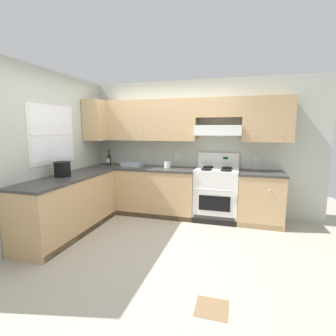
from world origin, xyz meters
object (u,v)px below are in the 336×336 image
(stove, at_px, (216,194))
(paper_towel_roll, at_px, (167,165))
(wine_bottle, at_px, (109,159))
(bowl, at_px, (132,165))
(bucket, at_px, (62,169))

(stove, height_order, paper_towel_roll, stove)
(wine_bottle, height_order, bowl, wine_bottle)
(stove, relative_size, bucket, 4.70)
(bowl, bearing_deg, paper_towel_roll, 0.68)
(bowl, distance_m, paper_towel_roll, 0.72)
(stove, relative_size, bowl, 3.02)
(wine_bottle, bearing_deg, paper_towel_roll, -1.12)
(bucket, distance_m, paper_towel_roll, 1.86)
(wine_bottle, relative_size, bucket, 1.25)
(stove, distance_m, paper_towel_roll, 1.05)
(wine_bottle, height_order, bucket, wine_bottle)
(paper_towel_roll, bearing_deg, stove, -2.76)
(bowl, xyz_separation_m, bucket, (-0.59, -1.31, 0.10))
(bowl, height_order, paper_towel_roll, paper_towel_roll)
(wine_bottle, height_order, paper_towel_roll, wine_bottle)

